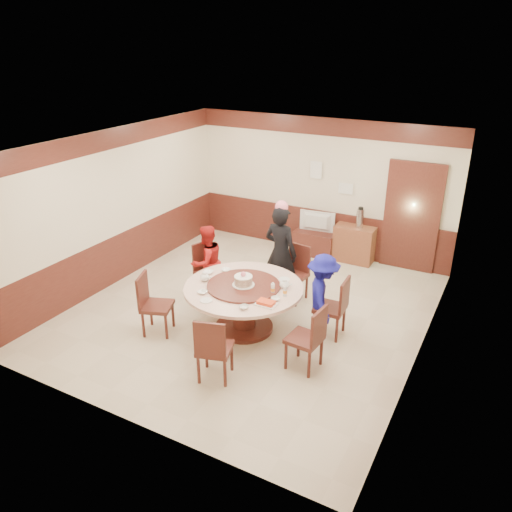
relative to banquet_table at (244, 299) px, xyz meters
The scene contains 30 objects.
room 0.80m from the banquet_table, 107.18° to the left, with size 6.00×6.04×2.84m.
banquet_table is the anchor object (origin of this frame).
chair_0 1.36m from the banquet_table, 21.73° to the left, with size 0.47×0.46×0.97m.
chair_1 1.32m from the banquet_table, 78.01° to the left, with size 0.49×0.50×0.97m.
chair_2 1.30m from the banquet_table, 147.62° to the left, with size 0.56×0.56×0.97m.
chair_3 1.37m from the banquet_table, 148.17° to the right, with size 0.57×0.57×0.97m.
chair_4 1.31m from the banquet_table, 77.96° to the right, with size 0.55×0.56×0.97m.
chair_5 1.35m from the banquet_table, 20.72° to the right, with size 0.49×0.48×0.97m.
person_standing 1.27m from the banquet_table, 88.49° to the left, with size 0.62×0.40×1.69m, color black.
person_red 1.28m from the banquet_table, 149.62° to the left, with size 0.64×0.50×1.32m, color #AB1816.
person_blue 1.21m from the banquet_table, 22.21° to the left, with size 0.85×0.49×1.32m, color navy.
birthday_cake 0.32m from the banquet_table, 69.13° to the right, with size 0.34×0.34×0.22m.
teapot_left 0.69m from the banquet_table, 169.10° to the right, with size 0.17×0.15×0.13m, color white.
teapot_right 0.68m from the banquet_table, 23.08° to the left, with size 0.17×0.15×0.13m, color white.
bowl_0 0.66m from the banquet_table, 147.34° to the left, with size 0.15×0.15×0.04m, color white.
bowl_1 0.72m from the banquet_table, 60.00° to the right, with size 0.14×0.14×0.04m, color white.
bowl_2 0.69m from the banquet_table, 131.19° to the right, with size 0.14×0.14×0.03m, color white.
bowl_3 0.68m from the banquet_table, 14.31° to the right, with size 0.14×0.14×0.04m, color white.
bowl_4 0.77m from the banquet_table, 169.64° to the left, with size 0.16×0.16×0.04m, color white.
saucer_near 0.73m from the banquet_table, 111.04° to the right, with size 0.18×0.18×0.01m, color white.
saucer_far 0.71m from the banquet_table, 48.01° to the left, with size 0.18×0.18×0.01m, color white.
shrimp_platter 0.70m from the banquet_table, 31.52° to the right, with size 0.30×0.20×0.06m.
bottle_0 0.58m from the banquet_table, ahead, with size 0.06×0.06×0.16m, color white.
bottle_1 0.75m from the banquet_table, ahead, with size 0.06×0.06×0.16m, color white.
tv_stand 3.31m from the banquet_table, 92.42° to the left, with size 0.85×0.45×0.50m, color #4B1E17.
television 3.30m from the banquet_table, 92.42° to the left, with size 0.74×0.10×0.43m, color gray.
side_cabinet 3.40m from the banquet_table, 78.29° to the left, with size 0.80×0.40×0.75m, color brown.
thermos 3.44m from the banquet_table, 77.04° to the left, with size 0.15×0.15×0.38m, color silver.
notice_left 3.72m from the banquet_table, 94.61° to the left, with size 0.25×0.00×0.35m, color white.
notice_right 3.64m from the banquet_table, 84.01° to the left, with size 0.30×0.00×0.22m, color white.
Camera 1 is at (3.55, -6.41, 4.23)m, focal length 35.00 mm.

